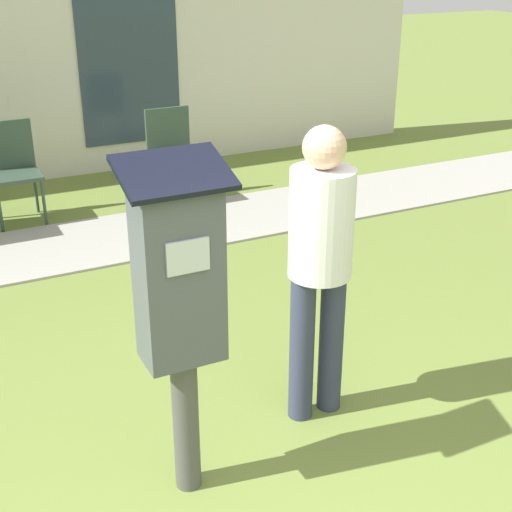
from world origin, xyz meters
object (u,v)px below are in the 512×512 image
parking_meter (180,291)px  person_standing (320,255)px  outdoor_chair_middle (12,164)px  outdoor_chair_right (172,148)px

parking_meter → person_standing: size_ratio=1.01×
outdoor_chair_middle → outdoor_chair_right: 1.49m
parking_meter → person_standing: 0.87m
outdoor_chair_middle → outdoor_chair_right: bearing=2.7°
person_standing → outdoor_chair_middle: person_standing is taller
person_standing → parking_meter: bearing=-167.9°
person_standing → outdoor_chair_right: bearing=77.7°
outdoor_chair_middle → person_standing: bearing=-68.4°
parking_meter → outdoor_chair_middle: size_ratio=1.77×
outdoor_chair_middle → outdoor_chair_right: same height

